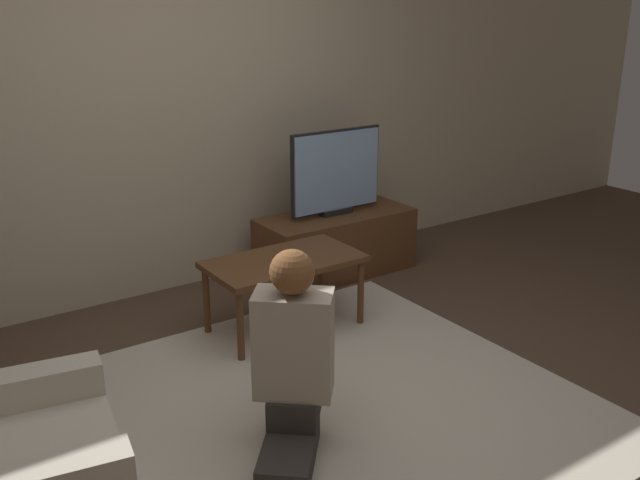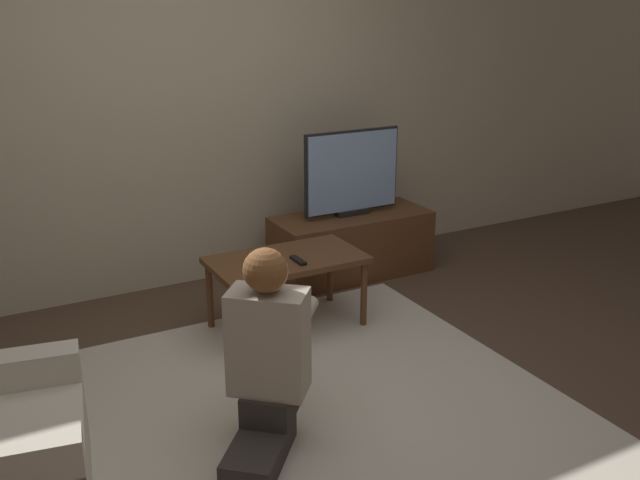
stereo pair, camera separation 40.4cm
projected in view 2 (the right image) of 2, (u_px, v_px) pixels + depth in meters
ground_plane at (314, 410)px, 3.51m from camera, size 10.00×10.00×0.00m
wall_back at (176, 97)px, 4.69m from camera, size 10.00×0.06×2.60m
rug at (314, 409)px, 3.51m from camera, size 2.36×2.35×0.02m
tv_stand at (351, 245)px, 5.16m from camera, size 1.14×0.47×0.45m
tv at (352, 173)px, 4.98m from camera, size 0.74×0.08×0.61m
coffee_table at (287, 265)px, 4.25m from camera, size 0.91×0.50×0.46m
person_kneeling at (267, 351)px, 3.10m from camera, size 0.71×0.77×0.93m
remote at (298, 260)px, 4.16m from camera, size 0.04×0.15×0.02m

